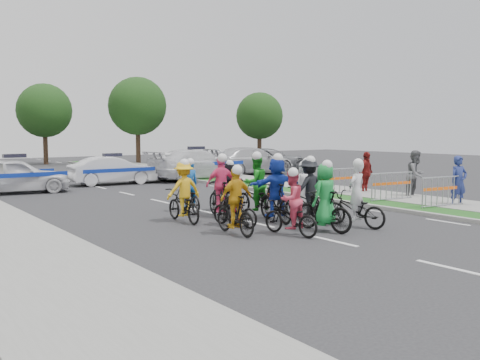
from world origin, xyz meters
TOP-DOWN VIEW (x-y plane):
  - ground at (0.00, 0.00)m, footprint 90.00×90.00m
  - curb_right at (5.10, 5.00)m, footprint 0.20×60.00m
  - grass_strip at (5.80, 5.00)m, footprint 1.20×60.00m
  - sidewalk_right at (7.60, 5.00)m, footprint 2.40×60.00m
  - rider_0 at (1.87, 1.07)m, footprint 1.00×1.95m
  - rider_1 at (0.73, 1.11)m, footprint 0.85×1.85m
  - rider_2 at (-0.35, 1.21)m, footprint 0.86×1.77m
  - rider_3 at (-1.42, 2.11)m, footprint 0.91×1.72m
  - rider_4 at (1.57, 2.62)m, footprint 1.10×1.92m
  - rider_5 at (0.63, 2.97)m, footprint 1.66×1.97m
  - rider_6 at (-0.76, 3.08)m, footprint 0.88×1.74m
  - rider_7 at (2.17, 3.42)m, footprint 0.81×1.77m
  - rider_8 at (0.82, 4.20)m, footprint 0.87×2.00m
  - rider_9 at (-0.23, 4.54)m, footprint 1.05×1.93m
  - rider_10 at (-1.55, 4.52)m, footprint 1.04×1.83m
  - rider_11 at (0.71, 5.49)m, footprint 1.35×1.61m
  - rider_12 at (-0.46, 6.05)m, footprint 0.88×1.80m
  - police_car_0 at (-3.73, 14.90)m, footprint 4.64×2.41m
  - police_car_1 at (1.08, 16.07)m, footprint 4.30×1.83m
  - police_car_2 at (5.77, 15.87)m, footprint 5.91×3.09m
  - civilian_sedan at (10.27, 16.92)m, footprint 5.76×2.58m
  - civilian_suv at (12.44, 17.90)m, footprint 5.61×2.97m
  - spectator_0 at (7.53, 1.51)m, footprint 0.75×0.59m
  - spectator_1 at (8.35, 3.82)m, footprint 0.98×0.80m
  - spectator_2 at (8.00, 6.00)m, footprint 1.11×0.66m
  - barrier_0 at (6.70, 1.55)m, footprint 2.05×0.75m
  - barrier_1 at (6.70, 3.65)m, footprint 2.05×0.76m
  - barrier_2 at (6.70, 6.24)m, footprint 2.05×0.75m
  - cone_0 at (4.16, 7.52)m, footprint 0.40×0.40m
  - cone_1 at (7.14, 12.10)m, footprint 0.40×0.40m
  - tree_1 at (9.00, 30.00)m, footprint 4.55×4.55m
  - tree_2 at (18.00, 26.00)m, footprint 3.85×3.85m
  - tree_4 at (3.00, 34.00)m, footprint 4.20×4.20m

SIDE VIEW (x-z plane):
  - ground at x=0.00m, z-range 0.00..0.00m
  - grass_strip at x=5.80m, z-range 0.00..0.11m
  - curb_right at x=5.10m, z-range 0.00..0.12m
  - sidewalk_right at x=7.60m, z-range 0.00..0.13m
  - cone_0 at x=4.16m, z-range -0.01..0.69m
  - cone_1 at x=7.14m, z-range -0.01..0.69m
  - barrier_0 at x=6.70m, z-range 0.00..1.12m
  - barrier_1 at x=6.70m, z-range 0.00..1.12m
  - barrier_2 at x=6.70m, z-range 0.00..1.12m
  - rider_6 at x=-0.76m, z-range -0.28..1.41m
  - rider_12 at x=-0.46m, z-range -0.30..1.46m
  - rider_0 at x=1.87m, z-range -0.32..1.57m
  - rider_2 at x=-0.35m, z-range -0.22..1.51m
  - police_car_1 at x=1.08m, z-range 0.00..1.38m
  - rider_3 at x=-1.42m, z-range -0.20..1.59m
  - rider_7 at x=2.17m, z-range -0.20..1.61m
  - rider_10 at x=-1.55m, z-range -0.21..1.64m
  - rider_11 at x=0.71m, z-range -0.13..1.56m
  - rider_1 at x=0.73m, z-range -0.21..1.68m
  - rider_8 at x=0.82m, z-range -0.26..1.74m
  - rider_4 at x=1.57m, z-range -0.22..1.70m
  - rider_9 at x=-0.23m, z-range -0.23..1.73m
  - civilian_suv at x=12.44m, z-range 0.00..1.50m
  - police_car_0 at x=-3.73m, z-range 0.00..1.51m
  - police_car_2 at x=5.77m, z-range 0.00..1.64m
  - civilian_sedan at x=10.27m, z-range 0.00..1.64m
  - rider_5 at x=0.63m, z-range -0.17..1.83m
  - spectator_2 at x=8.00m, z-range 0.00..1.77m
  - spectator_0 at x=7.53m, z-range 0.00..1.79m
  - spectator_1 at x=8.35m, z-range 0.00..1.88m
  - tree_2 at x=18.00m, z-range 0.95..6.72m
  - tree_4 at x=3.00m, z-range 1.04..7.34m
  - tree_1 at x=9.00m, z-range 1.12..7.95m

